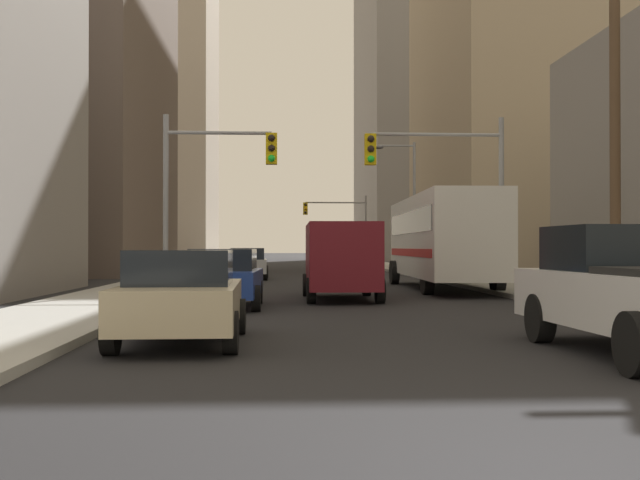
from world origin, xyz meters
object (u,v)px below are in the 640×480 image
at_px(city_bus, 442,237).
at_px(traffic_signal_near_right, 441,173).
at_px(sedan_silver, 248,263).
at_px(traffic_signal_near_left, 214,173).
at_px(sedan_blue, 224,278).
at_px(cargo_van_maroon, 341,256).
at_px(sedan_beige, 182,296).
at_px(traffic_signal_far_right, 338,217).

height_order(city_bus, traffic_signal_near_right, traffic_signal_near_right).
height_order(sedan_silver, traffic_signal_near_left, traffic_signal_near_left).
bearing_deg(sedan_blue, traffic_signal_near_left, 96.87).
height_order(cargo_van_maroon, sedan_silver, cargo_van_maroon).
distance_m(cargo_van_maroon, sedan_beige, 11.13).
xyz_separation_m(city_bus, traffic_signal_near_right, (-0.52, -2.41, 2.16)).
height_order(cargo_van_maroon, traffic_signal_near_left, traffic_signal_near_left).
distance_m(traffic_signal_near_right, traffic_signal_far_right, 40.93).
bearing_deg(traffic_signal_near_right, cargo_van_maroon, -140.61).
height_order(sedan_beige, traffic_signal_near_right, traffic_signal_near_right).
bearing_deg(traffic_signal_near_left, sedan_beige, -87.68).
bearing_deg(traffic_signal_far_right, sedan_blue, -98.05).
relative_size(city_bus, sedan_beige, 2.74).
bearing_deg(sedan_blue, city_bus, 48.21).
bearing_deg(sedan_beige, traffic_signal_far_right, 82.89).
bearing_deg(sedan_beige, city_bus, 64.45).
bearing_deg(cargo_van_maroon, city_bus, 52.26).
xyz_separation_m(city_bus, sedan_silver, (-7.52, 9.43, -1.16)).
distance_m(sedan_blue, traffic_signal_near_left, 6.84).
height_order(city_bus, traffic_signal_near_left, traffic_signal_near_left).
bearing_deg(sedan_blue, traffic_signal_far_right, 81.95).
xyz_separation_m(cargo_van_maroon, traffic_signal_near_left, (-4.00, 3.02, 2.76)).
bearing_deg(cargo_van_maroon, sedan_silver, 102.59).
relative_size(sedan_silver, traffic_signal_near_right, 0.70).
bearing_deg(traffic_signal_far_right, sedan_beige, -97.11).
distance_m(cargo_van_maroon, traffic_signal_near_right, 5.53).
bearing_deg(traffic_signal_far_right, traffic_signal_near_left, -100.18).
height_order(traffic_signal_near_left, traffic_signal_far_right, same).
relative_size(cargo_van_maroon, traffic_signal_near_left, 0.87).
height_order(sedan_beige, sedan_blue, same).
bearing_deg(sedan_beige, sedan_blue, 88.74).
distance_m(city_bus, sedan_beige, 17.77).
bearing_deg(cargo_van_maroon, sedan_blue, -138.11).
bearing_deg(city_bus, traffic_signal_near_right, -102.19).
bearing_deg(sedan_silver, traffic_signal_far_right, 77.09).
relative_size(city_bus, sedan_silver, 2.74).
bearing_deg(sedan_silver, traffic_signal_near_left, -93.29).
height_order(sedan_beige, traffic_signal_far_right, traffic_signal_far_right).
distance_m(sedan_beige, sedan_silver, 25.42).
height_order(sedan_blue, traffic_signal_far_right, traffic_signal_far_right).
bearing_deg(cargo_van_maroon, traffic_signal_near_right, 39.39).
relative_size(city_bus, cargo_van_maroon, 2.21).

